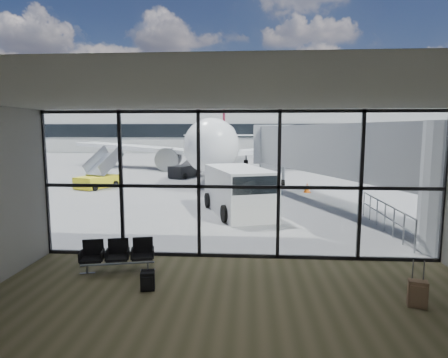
# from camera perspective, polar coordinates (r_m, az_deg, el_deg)

# --- Properties ---
(ground) EXTENTS (220.00, 220.00, 0.00)m
(ground) POSITION_cam_1_polar(r_m,az_deg,el_deg) (51.27, 3.53, 2.93)
(ground) COLOR slate
(ground) RESTS_ON ground
(lounge_shell) EXTENTS (12.02, 8.01, 4.51)m
(lounge_shell) POSITION_cam_1_polar(r_m,az_deg,el_deg) (6.45, 0.95, -3.50)
(lounge_shell) COLOR brown
(lounge_shell) RESTS_ON ground
(glass_curtain_wall) EXTENTS (12.10, 0.12, 4.50)m
(glass_curtain_wall) POSITION_cam_1_polar(r_m,az_deg,el_deg) (11.24, 2.21, -0.96)
(glass_curtain_wall) COLOR white
(glass_curtain_wall) RESTS_ON ground
(jet_bridge) EXTENTS (8.00, 16.50, 4.33)m
(jet_bridge) POSITION_cam_1_polar(r_m,az_deg,el_deg) (18.80, 18.02, 3.56)
(jet_bridge) COLOR #939698
(jet_bridge) RESTS_ON ground
(apron_railing) EXTENTS (0.06, 5.46, 1.11)m
(apron_railing) POSITION_cam_1_polar(r_m,az_deg,el_deg) (15.86, 23.33, -4.75)
(apron_railing) COLOR gray
(apron_railing) RESTS_ON ground
(far_terminal) EXTENTS (80.00, 12.20, 11.00)m
(far_terminal) POSITION_cam_1_polar(r_m,az_deg,el_deg) (73.10, 3.22, 7.52)
(far_terminal) COLOR silver
(far_terminal) RESTS_ON ground
(tree_0) EXTENTS (4.95, 4.95, 7.12)m
(tree_0) POSITION_cam_1_polar(r_m,az_deg,el_deg) (94.68, -24.90, 7.06)
(tree_0) COLOR #382619
(tree_0) RESTS_ON ground
(tree_1) EXTENTS (5.61, 5.61, 8.07)m
(tree_1) POSITION_cam_1_polar(r_m,az_deg,el_deg) (91.97, -21.61, 7.62)
(tree_1) COLOR #382619
(tree_1) RESTS_ON ground
(tree_2) EXTENTS (6.27, 6.27, 9.03)m
(tree_2) POSITION_cam_1_polar(r_m,az_deg,el_deg) (89.58, -18.13, 8.19)
(tree_2) COLOR #382619
(tree_2) RESTS_ON ground
(tree_3) EXTENTS (4.95, 4.95, 7.12)m
(tree_3) POSITION_cam_1_polar(r_m,az_deg,el_deg) (87.50, -14.42, 7.54)
(tree_3) COLOR #382619
(tree_3) RESTS_ON ground
(tree_4) EXTENTS (5.61, 5.61, 8.07)m
(tree_4) POSITION_cam_1_polar(r_m,az_deg,el_deg) (85.83, -10.59, 8.07)
(tree_4) COLOR #382619
(tree_4) RESTS_ON ground
(tree_5) EXTENTS (6.27, 6.27, 9.03)m
(tree_5) POSITION_cam_1_polar(r_m,az_deg,el_deg) (84.55, -6.62, 8.58)
(tree_5) COLOR #382619
(tree_5) RESTS_ON ground
(seating_row) EXTENTS (1.99, 0.96, 0.88)m
(seating_row) POSITION_cam_1_polar(r_m,az_deg,el_deg) (11.00, -15.86, -10.85)
(seating_row) COLOR gray
(seating_row) RESTS_ON ground
(backpack) EXTENTS (0.37, 0.35, 0.50)m
(backpack) POSITION_cam_1_polar(r_m,az_deg,el_deg) (9.60, -11.56, -14.99)
(backpack) COLOR black
(backpack) RESTS_ON ground
(suitcase) EXTENTS (0.45, 0.37, 1.07)m
(suitcase) POSITION_cam_1_polar(r_m,az_deg,el_deg) (9.57, 27.41, -15.23)
(suitcase) COLOR #88674C
(suitcase) RESTS_ON ground
(airliner) EXTENTS (31.50, 36.49, 9.40)m
(airliner) POSITION_cam_1_polar(r_m,az_deg,el_deg) (40.15, -0.58, 5.84)
(airliner) COLOR white
(airliner) RESTS_ON ground
(service_van) EXTENTS (3.67, 5.40, 2.16)m
(service_van) POSITION_cam_1_polar(r_m,az_deg,el_deg) (17.56, 2.33, -1.74)
(service_van) COLOR silver
(service_van) RESTS_ON ground
(belt_loader) EXTENTS (2.75, 4.04, 1.77)m
(belt_loader) POSITION_cam_1_polar(r_m,az_deg,el_deg) (31.81, -5.91, 1.34)
(belt_loader) COLOR black
(belt_loader) RESTS_ON ground
(mobile_stairs) EXTENTS (2.58, 3.58, 2.30)m
(mobile_stairs) POSITION_cam_1_polar(r_m,az_deg,el_deg) (27.11, -18.73, -0.13)
(mobile_stairs) COLOR yellow
(mobile_stairs) RESTS_ON ground
(traffic_cone_a) EXTENTS (0.44, 0.44, 0.63)m
(traffic_cone_a) POSITION_cam_1_polar(r_m,az_deg,el_deg) (25.87, 1.75, -0.65)
(traffic_cone_a) COLOR #FF320D
(traffic_cone_a) RESTS_ON ground
(traffic_cone_b) EXTENTS (0.45, 0.45, 0.64)m
(traffic_cone_b) POSITION_cam_1_polar(r_m,az_deg,el_deg) (24.34, 12.55, -1.31)
(traffic_cone_b) COLOR #E35B0B
(traffic_cone_b) RESTS_ON ground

